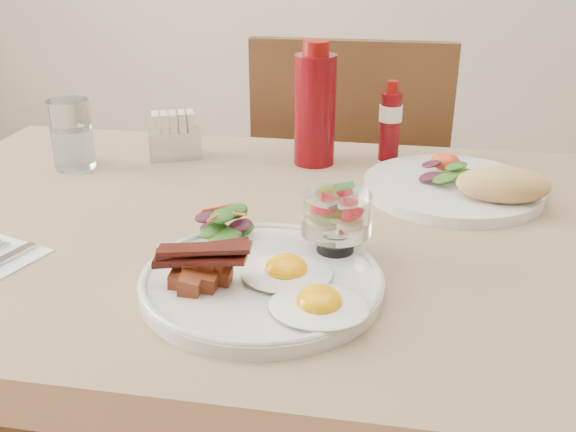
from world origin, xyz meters
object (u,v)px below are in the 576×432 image
object	(u,v)px
table	(312,298)
chair_far	(350,205)
hot_sauce_bottle	(390,122)
second_plate	(464,185)
water_glass	(72,138)
sugar_caddy	(174,138)
ketchup_bottle	(315,108)
main_plate	(262,282)
fruit_cup	(336,214)

from	to	relation	value
table	chair_far	distance (m)	0.68
hot_sauce_bottle	second_plate	bearing A→B (deg)	-53.07
water_glass	hot_sauce_bottle	bearing A→B (deg)	14.43
table	sugar_caddy	world-z (taller)	sugar_caddy
chair_far	sugar_caddy	world-z (taller)	chair_far
sugar_caddy	ketchup_bottle	bearing A→B (deg)	-18.68
ketchup_bottle	hot_sauce_bottle	world-z (taller)	ketchup_bottle
water_glass	sugar_caddy	bearing A→B (deg)	27.29
ketchup_bottle	hot_sauce_bottle	distance (m)	0.14
main_plate	ketchup_bottle	world-z (taller)	ketchup_bottle
fruit_cup	main_plate	bearing A→B (deg)	-133.91
main_plate	sugar_caddy	distance (m)	0.50
main_plate	second_plate	distance (m)	0.41
chair_far	ketchup_bottle	bearing A→B (deg)	-96.73
table	fruit_cup	size ratio (longest dim) A/B	15.28
chair_far	main_plate	bearing A→B (deg)	-93.00
second_plate	ketchup_bottle	distance (m)	0.29
chair_far	hot_sauce_bottle	distance (m)	0.44
hot_sauce_bottle	sugar_caddy	size ratio (longest dim) A/B	1.36
chair_far	water_glass	bearing A→B (deg)	-134.86
table	main_plate	distance (m)	0.17
table	fruit_cup	bearing A→B (deg)	-57.51
fruit_cup	hot_sauce_bottle	bearing A→B (deg)	82.62
chair_far	main_plate	size ratio (longest dim) A/B	3.32
table	sugar_caddy	size ratio (longest dim) A/B	12.79
main_plate	sugar_caddy	bearing A→B (deg)	120.49
table	chair_far	world-z (taller)	chair_far
second_plate	hot_sauce_bottle	bearing A→B (deg)	126.93
fruit_cup	sugar_caddy	world-z (taller)	fruit_cup
ketchup_bottle	main_plate	bearing A→B (deg)	-89.99
fruit_cup	ketchup_bottle	distance (m)	0.37
ketchup_bottle	sugar_caddy	world-z (taller)	ketchup_bottle
ketchup_bottle	sugar_caddy	distance (m)	0.26
hot_sauce_bottle	chair_far	bearing A→B (deg)	105.56
ketchup_bottle	sugar_caddy	size ratio (longest dim) A/B	2.03
hot_sauce_bottle	fruit_cup	bearing A→B (deg)	-97.38
fruit_cup	sugar_caddy	xyz separation A→B (m)	(-0.33, 0.35, -0.03)
main_plate	second_plate	bearing A→B (deg)	52.61
main_plate	hot_sauce_bottle	xyz separation A→B (m)	(0.13, 0.48, 0.06)
table	second_plate	bearing A→B (deg)	42.95
hot_sauce_bottle	water_glass	size ratio (longest dim) A/B	1.19
fruit_cup	second_plate	xyz separation A→B (m)	(0.17, 0.25, -0.05)
sugar_caddy	water_glass	distance (m)	0.17
table	hot_sauce_bottle	xyz separation A→B (m)	(0.09, 0.35, 0.16)
chair_far	ketchup_bottle	xyz separation A→B (m)	(-0.04, -0.35, 0.33)
table	second_plate	xyz separation A→B (m)	(0.21, 0.19, 0.11)
table	chair_far	bearing A→B (deg)	90.00
sugar_caddy	fruit_cup	bearing A→B (deg)	-69.01
table	chair_far	size ratio (longest dim) A/B	1.43
main_plate	hot_sauce_bottle	distance (m)	0.50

